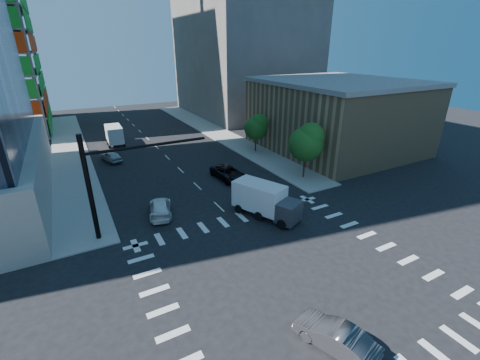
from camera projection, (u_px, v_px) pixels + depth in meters
ground at (290, 274)px, 23.06m from camera, size 160.00×160.00×0.00m
road_markings at (290, 274)px, 23.06m from camera, size 20.00×20.00×0.01m
sidewalk_ne at (216, 132)px, 60.96m from camera, size 5.00×60.00×0.15m
sidewalk_nw at (70, 151)px, 49.92m from camera, size 5.00×60.00×0.15m
commercial_building at (336, 115)px, 49.87m from camera, size 20.50×22.50×10.60m
bg_building_ne at (244, 52)px, 74.14m from camera, size 24.00×30.00×28.00m
signal_mast_nw at (108, 176)px, 25.84m from camera, size 10.20×0.40×9.00m
tree_south at (307, 142)px, 38.09m from camera, size 4.16×4.16×6.82m
tree_north at (257, 127)px, 48.22m from camera, size 3.54×3.52×5.78m
car_nb_far at (228, 173)px, 39.37m from camera, size 3.09×5.82×1.56m
car_sb_near at (160, 208)px, 31.05m from camera, size 3.20×5.31×1.44m
car_sb_mid at (111, 156)px, 45.47m from camera, size 2.91×4.67×1.48m
car_sb_cross at (335, 337)px, 17.18m from camera, size 3.03×4.88×1.52m
box_truck_near at (268, 203)px, 30.40m from camera, size 4.78×6.56×3.17m
box_truck_far at (114, 135)px, 53.64m from camera, size 2.75×6.07×3.14m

